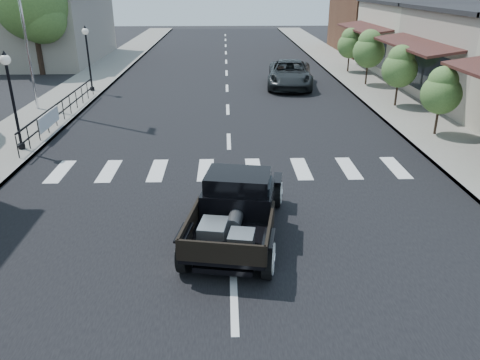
{
  "coord_description": "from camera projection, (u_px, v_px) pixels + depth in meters",
  "views": [
    {
      "loc": [
        -0.13,
        -10.49,
        5.79
      ],
      "look_at": [
        0.24,
        0.79,
        1.0
      ],
      "focal_mm": 35.0,
      "sensor_mm": 36.0,
      "label": 1
    }
  ],
  "objects": [
    {
      "name": "ground",
      "position": [
        232.0,
        228.0,
        11.92
      ],
      "size": [
        120.0,
        120.0,
        0.0
      ],
      "primitive_type": "plane",
      "color": "black",
      "rests_on": "ground"
    },
    {
      "name": "road",
      "position": [
        227.0,
        96.0,
        25.72
      ],
      "size": [
        14.0,
        80.0,
        0.02
      ],
      "primitive_type": "cube",
      "color": "black",
      "rests_on": "ground"
    },
    {
      "name": "road_markings",
      "position": [
        228.0,
        121.0,
        21.12
      ],
      "size": [
        12.0,
        60.0,
        0.06
      ],
      "primitive_type": null,
      "color": "silver",
      "rests_on": "ground"
    },
    {
      "name": "sidewalk_left",
      "position": [
        71.0,
        96.0,
        25.44
      ],
      "size": [
        3.0,
        80.0,
        0.15
      ],
      "primitive_type": "cube",
      "color": "gray",
      "rests_on": "ground"
    },
    {
      "name": "sidewalk_right",
      "position": [
        380.0,
        94.0,
        25.94
      ],
      "size": [
        3.0,
        80.0,
        0.15
      ],
      "primitive_type": "cube",
      "color": "gray",
      "rests_on": "ground"
    },
    {
      "name": "low_building_left",
      "position": [
        33.0,
        28.0,
        36.26
      ],
      "size": [
        10.0,
        12.0,
        5.0
      ],
      "primitive_type": "cube",
      "color": "gray",
      "rests_on": "ground"
    },
    {
      "name": "storefront_far",
      "position": [
        447.0,
        39.0,
        31.73
      ],
      "size": [
        10.0,
        9.0,
        4.5
      ],
      "primitive_type": "cube",
      "color": "beige",
      "rests_on": "ground"
    },
    {
      "name": "far_building_right",
      "position": [
        404.0,
        11.0,
        40.46
      ],
      "size": [
        11.0,
        10.0,
        7.0
      ],
      "primitive_type": "cube",
      "color": "brown",
      "rests_on": "ground"
    },
    {
      "name": "railing",
      "position": [
        63.0,
        108.0,
        20.65
      ],
      "size": [
        0.08,
        10.0,
        1.0
      ],
      "primitive_type": null,
      "color": "black",
      "rests_on": "sidewalk_left"
    },
    {
      "name": "banner",
      "position": [
        50.0,
        125.0,
        18.89
      ],
      "size": [
        0.04,
        2.2,
        0.6
      ],
      "primitive_type": null,
      "color": "silver",
      "rests_on": "sidewalk_left"
    },
    {
      "name": "lamp_post_b",
      "position": [
        13.0,
        102.0,
        16.47
      ],
      "size": [
        0.36,
        0.36,
        3.5
      ],
      "primitive_type": null,
      "color": "black",
      "rests_on": "sidewalk_left"
    },
    {
      "name": "lamp_post_c",
      "position": [
        89.0,
        59.0,
        25.67
      ],
      "size": [
        0.36,
        0.36,
        3.5
      ],
      "primitive_type": null,
      "color": "black",
      "rests_on": "sidewalk_left"
    },
    {
      "name": "big_tree_far",
      "position": [
        34.0,
        21.0,
        30.45
      ],
      "size": [
        4.68,
        4.68,
        6.87
      ],
      "primitive_type": null,
      "color": "#44662B",
      "rests_on": "ground"
    },
    {
      "name": "small_tree_b",
      "position": [
        440.0,
        102.0,
        18.34
      ],
      "size": [
        1.55,
        1.55,
        2.59
      ],
      "primitive_type": null,
      "color": "#466B31",
      "rests_on": "sidewalk_right"
    },
    {
      "name": "small_tree_c",
      "position": [
        399.0,
        77.0,
        22.64
      ],
      "size": [
        1.68,
        1.68,
        2.81
      ],
      "primitive_type": null,
      "color": "#466B31",
      "rests_on": "sidewalk_right"
    },
    {
      "name": "small_tree_d",
      "position": [
        368.0,
        58.0,
        27.41
      ],
      "size": [
        1.82,
        1.82,
        3.04
      ],
      "primitive_type": null,
      "color": "#466B31",
      "rests_on": "sidewalk_right"
    },
    {
      "name": "small_tree_e",
      "position": [
        349.0,
        51.0,
        31.49
      ],
      "size": [
        1.65,
        1.65,
        2.75
      ],
      "primitive_type": null,
      "color": "#466B31",
      "rests_on": "sidewalk_right"
    },
    {
      "name": "hotrod_pickup",
      "position": [
        237.0,
        206.0,
        11.25
      ],
      "size": [
        2.97,
        5.0,
        1.63
      ],
      "primitive_type": null,
      "rotation": [
        0.0,
        0.0,
        -0.17
      ],
      "color": "black",
      "rests_on": "ground"
    },
    {
      "name": "second_car",
      "position": [
        290.0,
        74.0,
        27.67
      ],
      "size": [
        3.14,
        5.73,
        1.52
      ],
      "primitive_type": "imported",
      "rotation": [
        0.0,
        0.0,
        -0.12
      ],
      "color": "black",
      "rests_on": "ground"
    }
  ]
}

